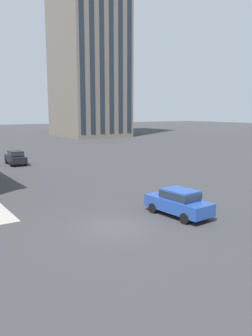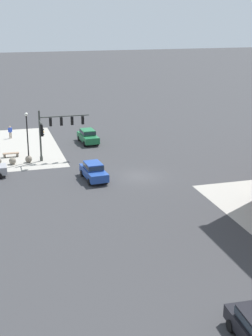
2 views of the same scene
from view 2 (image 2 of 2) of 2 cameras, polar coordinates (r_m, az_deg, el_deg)
ground_plane at (r=48.64m, az=1.49°, el=-1.00°), size 320.00×320.00×0.00m
traffic_signal_main at (r=53.60m, az=-8.45°, el=4.57°), size 5.55×2.09×5.57m
bollard_sphere_curb_a at (r=54.14m, az=-11.22°, el=1.03°), size 0.74×0.74×0.74m
bollard_sphere_curb_b at (r=53.82m, az=-13.02°, el=0.81°), size 0.74×0.74×0.74m
bench_near_signal at (r=56.54m, az=-13.20°, el=1.56°), size 1.81×0.51×0.49m
pedestrian_near_bench at (r=64.85m, az=-13.28°, el=4.16°), size 0.52×0.30×1.62m
street_lamp_corner_near at (r=53.35m, az=-11.39°, el=4.16°), size 0.36×0.36×5.46m
car_main_southbound_near at (r=47.60m, az=-3.77°, el=-0.29°), size 2.11×4.51×1.68m
car_main_southbound_far at (r=61.06m, az=-4.43°, el=3.75°), size 2.10×4.50×1.68m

